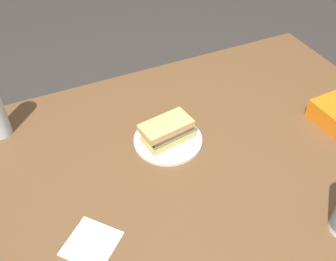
{
  "coord_description": "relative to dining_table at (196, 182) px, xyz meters",
  "views": [
    {
      "loc": [
        0.44,
        0.73,
        1.69
      ],
      "look_at": [
        0.04,
        -0.14,
        0.81
      ],
      "focal_mm": 41.66,
      "sensor_mm": 36.0,
      "label": 1
    }
  ],
  "objects": [
    {
      "name": "sandwich",
      "position": [
        0.04,
        -0.14,
        0.13
      ],
      "size": [
        0.19,
        0.12,
        0.08
      ],
      "color": "#DBB26B",
      "rests_on": "paper_plate"
    },
    {
      "name": "paper_plate",
      "position": [
        0.04,
        -0.14,
        0.09
      ],
      "size": [
        0.23,
        0.23,
        0.01
      ],
      "primitive_type": "cylinder",
      "color": "white",
      "rests_on": "dining_table"
    },
    {
      "name": "dining_table",
      "position": [
        0.0,
        0.0,
        0.0
      ],
      "size": [
        1.62,
        1.16,
        0.76
      ],
      "color": "brown",
      "rests_on": "ground_plane"
    },
    {
      "name": "paper_napkin",
      "position": [
        0.39,
        0.13,
        0.08
      ],
      "size": [
        0.18,
        0.18,
        0.01
      ],
      "primitive_type": "cube",
      "rotation": [
        0.0,
        0.0,
        3.87
      ],
      "color": "white",
      "rests_on": "dining_table"
    }
  ]
}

